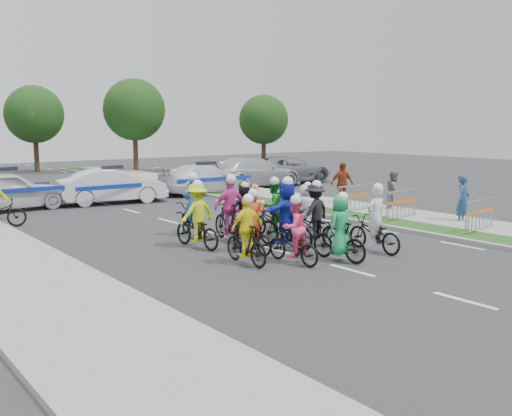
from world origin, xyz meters
TOP-DOWN VIEW (x-y plane):
  - ground at (0.00, 0.00)m, footprint 90.00×90.00m
  - curb_right at (5.10, 5.00)m, footprint 0.20×60.00m
  - grass_strip at (5.80, 5.00)m, footprint 1.20×60.00m
  - sidewalk_right at (7.60, 5.00)m, footprint 2.40×60.00m
  - sidewalk_left at (-6.50, 5.00)m, footprint 3.00×60.00m
  - rider_0 at (2.02, 1.07)m, footprint 0.75×1.90m
  - rider_1 at (0.48, 0.89)m, footprint 0.79×1.74m
  - rider_2 at (-0.64, 1.41)m, footprint 0.77×1.76m
  - rider_3 at (-1.63, 2.05)m, footprint 0.91×1.72m
  - rider_4 at (1.37, 2.77)m, footprint 1.13×1.94m
  - rider_5 at (0.32, 2.83)m, footprint 1.70×2.02m
  - rider_6 at (-0.73, 3.04)m, footprint 0.61×1.73m
  - rider_7 at (1.97, 3.78)m, footprint 0.77×1.69m
  - rider_8 at (1.05, 4.28)m, footprint 0.84×1.91m
  - rider_9 at (-0.29, 4.66)m, footprint 1.06×1.97m
  - rider_10 at (-1.56, 4.48)m, footprint 1.13×1.96m
  - rider_11 at (0.71, 5.34)m, footprint 1.38×1.64m
  - rider_12 at (-0.79, 5.99)m, footprint 1.04×2.06m
  - police_car_0 at (-3.92, 15.22)m, footprint 4.85×2.14m
  - police_car_1 at (0.43, 14.69)m, footprint 4.83×2.36m
  - police_car_2 at (5.63, 15.20)m, footprint 5.13×2.23m
  - civilian_sedan at (9.30, 16.01)m, footprint 5.82×2.48m
  - civilian_suv at (12.21, 16.50)m, footprint 5.93×2.99m
  - spectator_0 at (7.86, 2.07)m, footprint 0.72×0.56m
  - spectator_1 at (8.29, 5.43)m, footprint 1.01×0.94m
  - spectator_2 at (7.90, 7.92)m, footprint 1.18×0.71m
  - barrier_0 at (6.70, 0.73)m, footprint 2.05×0.73m
  - barrier_1 at (6.70, 3.81)m, footprint 2.04×0.72m
  - barrier_2 at (6.70, 6.06)m, footprint 2.02×0.60m
  - cone_0 at (3.85, 8.42)m, footprint 0.40×0.40m
  - cone_1 at (7.27, 13.22)m, footprint 0.40×0.40m
  - tree_1 at (9.00, 30.00)m, footprint 4.55×4.55m
  - tree_2 at (18.00, 26.00)m, footprint 3.85×3.85m
  - tree_4 at (3.00, 34.00)m, footprint 4.20×4.20m

SIDE VIEW (x-z plane):
  - ground at x=0.00m, z-range 0.00..0.00m
  - grass_strip at x=5.80m, z-range 0.00..0.11m
  - curb_right at x=5.10m, z-range 0.00..0.12m
  - sidewalk_right at x=7.60m, z-range 0.00..0.13m
  - sidewalk_left at x=-6.50m, z-range 0.00..0.13m
  - cone_0 at x=3.85m, z-range -0.01..0.69m
  - cone_1 at x=7.27m, z-range -0.01..0.69m
  - barrier_0 at x=6.70m, z-range 0.00..1.12m
  - barrier_1 at x=6.70m, z-range 0.00..1.12m
  - barrier_2 at x=6.70m, z-range 0.00..1.12m
  - rider_6 at x=-0.73m, z-range -0.30..1.47m
  - rider_0 at x=2.02m, z-range -0.32..1.58m
  - rider_2 at x=-0.64m, z-range -0.22..1.54m
  - rider_12 at x=-0.79m, z-range -0.34..1.67m
  - rider_7 at x=1.97m, z-range -0.19..1.54m
  - rider_3 at x=-1.63m, z-range -0.20..1.59m
  - rider_1 at x=0.48m, z-range -0.20..1.60m
  - rider_8 at x=1.05m, z-range -0.25..1.66m
  - rider_11 at x=0.71m, z-range -0.12..1.56m
  - rider_4 at x=1.37m, z-range -0.21..1.68m
  - police_car_2 at x=5.63m, z-range 0.00..1.47m
  - rider_10 at x=-1.56m, z-range -0.22..1.72m
  - police_car_1 at x=0.43m, z-range 0.00..1.52m
  - rider_9 at x=-0.29m, z-range -0.24..1.78m
  - civilian_suv at x=12.21m, z-range 0.00..1.61m
  - police_car_0 at x=-3.92m, z-range 0.00..1.62m
  - spectator_1 at x=8.29m, z-range 0.00..1.65m
  - civilian_sedan at x=9.30m, z-range 0.00..1.67m
  - rider_5 at x=0.32m, z-range -0.17..1.88m
  - spectator_0 at x=7.86m, z-range 0.00..1.75m
  - spectator_2 at x=7.90m, z-range 0.00..1.87m
  - tree_2 at x=18.00m, z-range 0.95..6.72m
  - tree_4 at x=3.00m, z-range 1.04..7.34m
  - tree_1 at x=9.00m, z-range 1.12..7.95m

